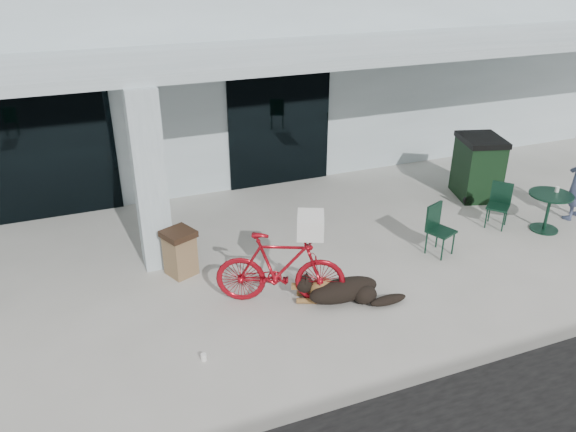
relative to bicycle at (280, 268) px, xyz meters
name	(u,v)px	position (x,y,z in m)	size (l,w,h in m)	color
ground	(285,316)	(-0.08, -0.40, -0.60)	(80.00, 80.00, 0.00)	#AFACA5
building	(167,64)	(-0.08, 8.10, 1.65)	(22.00, 7.00, 4.50)	silver
storefront_glass_left	(42,155)	(-3.28, 4.58, 0.75)	(2.80, 0.06, 2.70)	black
storefront_glass_right	(280,127)	(1.72, 4.58, 0.75)	(2.40, 0.06, 2.70)	black
column	(150,181)	(-1.58, 1.90, 0.96)	(0.50, 0.50, 3.12)	silver
overhang	(213,59)	(-0.08, 3.20, 2.61)	(22.00, 2.80, 0.18)	silver
bicycle	(280,268)	(0.00, 0.00, 0.00)	(0.57, 2.01, 1.21)	maroon
laundry_basket	(311,225)	(0.41, -0.18, 0.76)	(0.52, 0.39, 0.31)	white
dog	(344,289)	(0.92, -0.35, -0.38)	(1.34, 0.45, 0.45)	black
cup_near_dog	(204,357)	(-1.46, -0.92, -0.55)	(0.08, 0.08, 0.10)	white
cafe_table_far	(547,212)	(5.71, 0.40, -0.22)	(0.82, 0.82, 0.77)	#123526
cafe_chair_far_a	(441,231)	(3.21, 0.36, -0.14)	(0.42, 0.46, 0.94)	#123526
cafe_chair_far_b	(498,206)	(4.91, 0.87, -0.16)	(0.40, 0.44, 0.89)	#123526
cup_on_table	(557,189)	(5.89, 0.45, 0.22)	(0.08, 0.08, 0.11)	white
trash_receptacle	(180,253)	(-1.28, 1.40, -0.20)	(0.48, 0.48, 0.81)	brown
wheeled_bin	(478,167)	(5.49, 2.27, 0.08)	(0.84, 1.07, 1.37)	black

